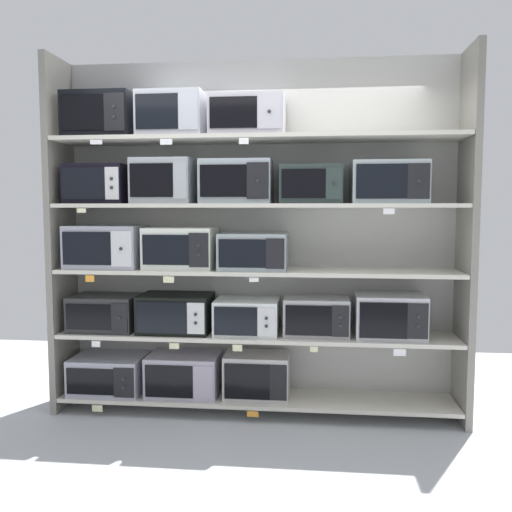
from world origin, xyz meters
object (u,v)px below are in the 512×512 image
object	(u,v)px
microwave_8	(107,247)
microwave_9	(181,248)
microwave_3	(105,313)
microwave_1	(184,374)
microwave_0	(110,374)
microwave_4	(176,313)
microwave_11	(99,184)
microwave_18	(248,117)
microwave_7	(389,316)
microwave_12	(165,181)
microwave_2	(257,375)
microwave_17	(172,115)
microwave_6	(316,316)
microwave_5	(247,316)
microwave_16	(101,116)
microwave_15	(388,183)
microwave_10	(254,251)
microwave_14	(311,185)
microwave_13	(237,182)

from	to	relation	value
microwave_8	microwave_9	xyz separation A→B (m)	(0.59, 0.00, -0.01)
microwave_3	microwave_1	bearing A→B (deg)	-0.02
microwave_0	microwave_4	size ratio (longest dim) A/B	1.02
microwave_11	microwave_18	distance (m)	1.26
microwave_7	microwave_0	bearing A→B (deg)	179.99
microwave_1	microwave_9	world-z (taller)	microwave_9
microwave_4	microwave_12	size ratio (longest dim) A/B	1.22
microwave_8	microwave_18	distance (m)	1.47
microwave_2	microwave_12	size ratio (longest dim) A/B	1.10
microwave_4	microwave_17	xyz separation A→B (m)	(-0.01, 0.00, 1.51)
microwave_7	microwave_8	size ratio (longest dim) A/B	0.91
microwave_18	microwave_3	bearing A→B (deg)	179.99
microwave_4	microwave_6	bearing A→B (deg)	0.01
microwave_7	microwave_17	distance (m)	2.21
microwave_0	microwave_3	xyz separation A→B (m)	(-0.02, -0.00, 0.49)
microwave_5	microwave_16	world-z (taller)	microwave_16
microwave_7	microwave_12	size ratio (longest dim) A/B	1.14
microwave_1	microwave_17	xyz separation A→B (m)	(-0.07, 0.00, 1.99)
microwave_5	microwave_15	distance (m)	1.45
microwave_3	microwave_11	xyz separation A→B (m)	(-0.02, -0.00, 1.00)
microwave_1	microwave_10	world-z (taller)	microwave_10
microwave_11	microwave_14	xyz separation A→B (m)	(1.63, 0.00, -0.01)
microwave_6	microwave_13	bearing A→B (deg)	179.97
microwave_2	microwave_16	bearing A→B (deg)	179.99
microwave_5	microwave_9	distance (m)	0.73
microwave_0	microwave_18	world-z (taller)	microwave_18
microwave_1	microwave_8	world-z (taller)	microwave_8
microwave_4	microwave_13	bearing A→B (deg)	0.05
microwave_4	microwave_14	size ratio (longest dim) A/B	1.21
microwave_7	microwave_10	bearing A→B (deg)	179.98
microwave_1	microwave_9	distance (m)	0.99
microwave_4	microwave_9	world-z (taller)	microwave_9
microwave_4	microwave_7	xyz separation A→B (m)	(1.62, 0.00, 0.01)
microwave_5	microwave_13	bearing A→B (deg)	179.69
microwave_4	microwave_16	xyz separation A→B (m)	(-0.57, 0.00, 1.51)
microwave_11	microwave_12	bearing A→B (deg)	0.04
microwave_6	microwave_12	bearing A→B (deg)	179.99
microwave_2	microwave_5	size ratio (longest dim) A/B	1.03
microwave_8	microwave_11	distance (m)	0.48
microwave_3	microwave_10	world-z (taller)	microwave_10
microwave_14	microwave_4	bearing A→B (deg)	-179.98
microwave_4	microwave_16	bearing A→B (deg)	179.98
microwave_9	microwave_2	bearing A→B (deg)	-0.04
microwave_11	microwave_1	bearing A→B (deg)	0.02
microwave_1	microwave_2	size ratio (longest dim) A/B	1.11
microwave_1	microwave_2	distance (m)	0.57
microwave_1	microwave_14	bearing A→B (deg)	0.01
microwave_9	microwave_12	distance (m)	0.52
microwave_4	microwave_14	distance (m)	1.43
microwave_15	microwave_5	bearing A→B (deg)	-179.99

